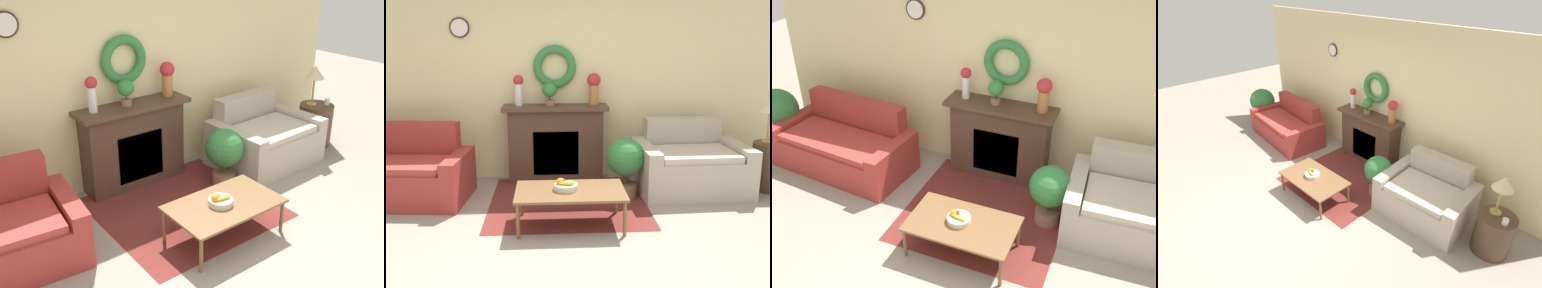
# 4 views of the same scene
# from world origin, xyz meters

# --- Properties ---
(ground_plane) EXTENTS (16.00, 16.00, 0.00)m
(ground_plane) POSITION_xyz_m (0.00, 0.00, 0.00)
(ground_plane) COLOR gray
(floor_rug) EXTENTS (1.81, 1.77, 0.01)m
(floor_rug) POSITION_xyz_m (0.05, 1.41, 0.00)
(floor_rug) COLOR maroon
(floor_rug) RESTS_ON ground_plane
(wall_back) EXTENTS (6.80, 0.18, 2.70)m
(wall_back) POSITION_xyz_m (-0.00, 2.45, 1.36)
(wall_back) COLOR beige
(wall_back) RESTS_ON ground_plane
(fireplace) EXTENTS (1.37, 0.41, 1.02)m
(fireplace) POSITION_xyz_m (-0.08, 2.24, 0.51)
(fireplace) COLOR #4C3323
(fireplace) RESTS_ON ground_plane
(loveseat_right) EXTENTS (1.37, 1.04, 0.86)m
(loveseat_right) POSITION_xyz_m (1.59, 1.73, 0.32)
(loveseat_right) COLOR #B2A893
(loveseat_right) RESTS_ON ground_plane
(coffee_table) EXTENTS (1.11, 0.67, 0.38)m
(coffee_table) POSITION_xyz_m (0.05, 0.73, 0.35)
(coffee_table) COLOR brown
(coffee_table) RESTS_ON ground_plane
(fruit_bowl) EXTENTS (0.24, 0.24, 0.12)m
(fruit_bowl) POSITION_xyz_m (-0.01, 0.74, 0.43)
(fruit_bowl) COLOR beige
(fruit_bowl) RESTS_ON coffee_table
(side_table_by_loveseat) EXTENTS (0.48, 0.48, 0.60)m
(side_table_by_loveseat) POSITION_xyz_m (2.64, 1.71, 0.30)
(side_table_by_loveseat) COLOR #4C3323
(side_table_by_loveseat) RESTS_ON ground_plane
(table_lamp) EXTENTS (0.26, 0.26, 0.57)m
(table_lamp) POSITION_xyz_m (2.58, 1.76, 1.05)
(table_lamp) COLOR #B28E42
(table_lamp) RESTS_ON side_table_by_loveseat
(mug) EXTENTS (0.07, 0.07, 0.09)m
(mug) POSITION_xyz_m (2.74, 1.63, 0.64)
(mug) COLOR silver
(mug) RESTS_ON side_table_by_loveseat
(vase_on_mantel_left) EXTENTS (0.13, 0.13, 0.40)m
(vase_on_mantel_left) POSITION_xyz_m (-0.55, 2.25, 1.25)
(vase_on_mantel_left) COLOR silver
(vase_on_mantel_left) RESTS_ON fireplace
(vase_on_mantel_right) EXTENTS (0.18, 0.18, 0.41)m
(vase_on_mantel_right) POSITION_xyz_m (0.43, 2.25, 1.26)
(vase_on_mantel_right) COLOR #AD6B38
(vase_on_mantel_right) RESTS_ON fireplace
(potted_plant_on_mantel) EXTENTS (0.19, 0.19, 0.30)m
(potted_plant_on_mantel) POSITION_xyz_m (-0.15, 2.23, 1.20)
(potted_plant_on_mantel) COLOR #8E664C
(potted_plant_on_mantel) RESTS_ON fireplace
(potted_plant_floor_by_loveseat) EXTENTS (0.46, 0.46, 0.72)m
(potted_plant_floor_by_loveseat) POSITION_xyz_m (0.75, 1.54, 0.45)
(potted_plant_floor_by_loveseat) COLOR #8E664C
(potted_plant_floor_by_loveseat) RESTS_ON ground_plane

